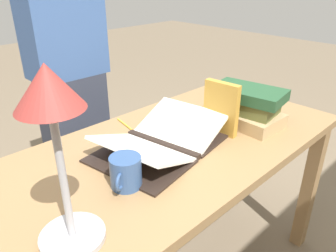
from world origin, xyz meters
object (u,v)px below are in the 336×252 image
at_px(reading_lamp, 53,121).
at_px(pencil, 126,125).
at_px(open_book, 162,140).
at_px(coffee_mug, 126,172).
at_px(book_standing_upright, 221,108).
at_px(person_reader, 68,66).
at_px(book_stack_tall, 247,106).

height_order(reading_lamp, pencil, reading_lamp).
bearing_deg(open_book, coffee_mug, 12.43).
xyz_separation_m(book_standing_upright, pencil, (0.23, -0.31, -0.10)).
bearing_deg(open_book, book_standing_upright, 153.67).
bearing_deg(pencil, book_standing_upright, 127.32).
xyz_separation_m(reading_lamp, coffee_mug, (-0.23, -0.08, -0.27)).
height_order(open_book, person_reader, person_reader).
bearing_deg(pencil, open_book, 87.08).
height_order(book_standing_upright, pencil, book_standing_upright).
bearing_deg(book_stack_tall, coffee_mug, 0.12).
bearing_deg(open_book, pencil, -102.49).
height_order(coffee_mug, pencil, coffee_mug).
relative_size(open_book, person_reader, 0.31).
height_order(reading_lamp, person_reader, person_reader).
relative_size(open_book, coffee_mug, 4.73).
xyz_separation_m(coffee_mug, person_reader, (-0.27, -0.80, 0.11)).
distance_m(open_book, coffee_mug, 0.26).
bearing_deg(book_standing_upright, reading_lamp, 3.83).
bearing_deg(coffee_mug, person_reader, -108.60).
bearing_deg(book_standing_upright, person_reader, -78.58).
relative_size(book_standing_upright, coffee_mug, 1.79).
distance_m(pencil, person_reader, 0.49).
distance_m(book_stack_tall, person_reader, 0.88).
bearing_deg(book_stack_tall, pencil, -40.72).
distance_m(book_stack_tall, reading_lamp, 0.90).
distance_m(reading_lamp, pencil, 0.71).
height_order(book_stack_tall, coffee_mug, book_stack_tall).
distance_m(book_stack_tall, book_standing_upright, 0.15).
xyz_separation_m(open_book, reading_lamp, (0.47, 0.18, 0.29)).
distance_m(reading_lamp, coffee_mug, 0.36).
relative_size(reading_lamp, coffee_mug, 3.75).
bearing_deg(person_reader, reading_lamp, -119.43).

